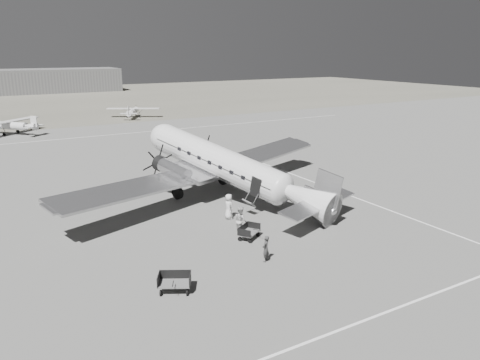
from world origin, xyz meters
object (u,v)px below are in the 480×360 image
at_px(light_plane_right, 133,112).
at_px(light_plane_left, 12,127).
at_px(ground_crew, 266,249).
at_px(baggage_cart_near, 249,232).
at_px(dc3_airliner, 227,168).
at_px(ramp_agent, 241,220).
at_px(baggage_cart_far, 175,283).
at_px(passenger, 229,206).
at_px(hangar_main, 43,81).

bearing_deg(light_plane_right, light_plane_left, -129.30).
relative_size(light_plane_right, ground_crew, 6.03).
distance_m(light_plane_right, baggage_cart_near, 59.85).
relative_size(dc3_airliner, baggage_cart_near, 17.76).
height_order(baggage_cart_near, ramp_agent, ramp_agent).
xyz_separation_m(dc3_airliner, light_plane_left, (-12.26, 42.76, -1.60)).
height_order(baggage_cart_far, ramp_agent, ramp_agent).
bearing_deg(light_plane_right, baggage_cart_near, -71.75).
height_order(baggage_cart_near, passenger, passenger).
xyz_separation_m(dc3_airliner, baggage_cart_near, (-2.69, -7.81, -2.27)).
bearing_deg(light_plane_left, hangar_main, 37.21).
bearing_deg(baggage_cart_far, light_plane_left, 121.54).
bearing_deg(light_plane_left, dc3_airliner, -115.26).
distance_m(light_plane_right, ramp_agent, 58.90).
relative_size(light_plane_left, ground_crew, 6.90).
relative_size(light_plane_left, baggage_cart_far, 6.28).
bearing_deg(dc3_airliner, light_plane_left, 86.05).
relative_size(hangar_main, baggage_cart_far, 24.26).
height_order(dc3_airliner, light_plane_left, dc3_airliner).
bearing_deg(light_plane_right, dc3_airliner, -70.42).
bearing_deg(dc3_airliner, hangar_main, 68.78).
height_order(dc3_airliner, baggage_cart_near, dc3_airliner).
height_order(light_plane_right, passenger, light_plane_right).
height_order(light_plane_right, ramp_agent, light_plane_right).
bearing_deg(light_plane_left, light_plane_right, -19.49).
bearing_deg(dc3_airliner, baggage_cart_near, -129.00).
xyz_separation_m(baggage_cart_near, ground_crew, (-0.91, -3.37, 0.33)).
distance_m(baggage_cart_near, passenger, 4.07).
bearing_deg(passenger, ground_crew, -167.58).
xyz_separation_m(light_plane_right, ground_crew, (-12.00, -62.18, -0.20)).
height_order(hangar_main, ramp_agent, hangar_main).
bearing_deg(light_plane_right, ground_crew, -72.00).
bearing_deg(ground_crew, passenger, -136.13).
distance_m(baggage_cart_far, ramp_agent, 8.45).
distance_m(ground_crew, ramp_agent, 4.43).
distance_m(light_plane_right, ground_crew, 63.33).
bearing_deg(hangar_main, passenger, -92.18).
bearing_deg(light_plane_right, passenger, -71.81).
xyz_separation_m(ramp_agent, passenger, (0.75, 3.01, -0.03)).
distance_m(hangar_main, dc3_airliner, 115.41).
bearing_deg(baggage_cart_far, light_plane_right, 102.76).
xyz_separation_m(light_plane_right, baggage_cart_near, (-11.08, -58.82, -0.53)).
xyz_separation_m(dc3_airliner, ground_crew, (-3.61, -11.17, -1.94)).
xyz_separation_m(hangar_main, baggage_cart_near, (-5.23, -123.19, -2.84)).
height_order(ground_crew, passenger, passenger).
height_order(dc3_airliner, ground_crew, dc3_airliner).
bearing_deg(passenger, ramp_agent, -169.28).
bearing_deg(passenger, light_plane_right, 14.01).
distance_m(hangar_main, baggage_cart_far, 127.81).
height_order(dc3_airliner, ramp_agent, dc3_airliner).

